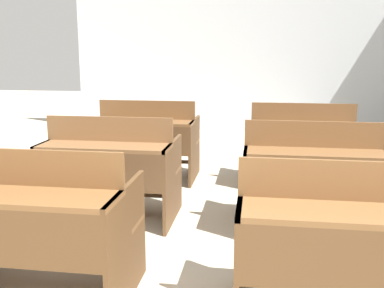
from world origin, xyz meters
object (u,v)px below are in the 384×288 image
at_px(bench_front_right, 343,243).
at_px(bench_second_right, 312,175).
at_px(bench_third_left, 148,139).
at_px(bench_front_left, 35,224).
at_px(bench_third_right, 302,144).
at_px(bench_second_left, 111,167).

height_order(bench_front_right, bench_second_right, same).
height_order(bench_front_right, bench_third_left, same).
distance_m(bench_front_left, bench_front_right, 1.71).
bearing_deg(bench_second_right, bench_third_right, 88.52).
bearing_deg(bench_second_right, bench_front_right, -89.64).
distance_m(bench_second_left, bench_third_left, 1.30).
relative_size(bench_front_right, bench_second_left, 1.00).
height_order(bench_front_left, bench_third_left, same).
height_order(bench_second_left, bench_third_left, same).
bearing_deg(bench_third_right, bench_third_left, 179.58).
xyz_separation_m(bench_second_left, bench_third_right, (1.72, 1.29, 0.00)).
relative_size(bench_third_left, bench_third_right, 1.00).
xyz_separation_m(bench_front_left, bench_second_left, (0.02, 1.31, 0.00)).
relative_size(bench_second_left, bench_third_left, 1.00).
height_order(bench_front_left, bench_front_right, same).
relative_size(bench_front_right, bench_second_right, 1.00).
distance_m(bench_front_right, bench_third_right, 2.61).
xyz_separation_m(bench_front_left, bench_second_right, (1.71, 1.30, 0.00)).
height_order(bench_second_left, bench_third_right, same).
distance_m(bench_second_left, bench_second_right, 1.69).
xyz_separation_m(bench_front_right, bench_second_right, (-0.01, 1.31, 0.00)).
height_order(bench_front_right, bench_third_right, same).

